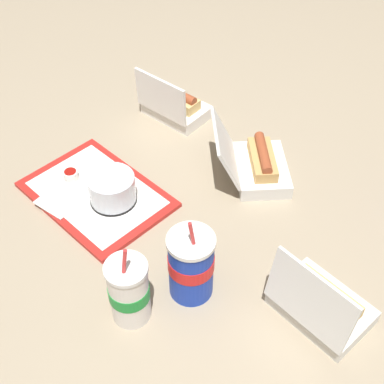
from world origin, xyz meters
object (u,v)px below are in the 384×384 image
Objects in this scene: clamshell_hotdog_center at (257,164)px; clamshell_hotdog_back at (175,105)px; ketchup_cup at (71,174)px; soda_cup_back at (191,265)px; plastic_fork at (108,177)px; cake_container at (112,190)px; soda_cup_center at (129,291)px; clamshell_hotdog_left at (321,303)px; food_tray at (97,194)px.

clamshell_hotdog_center is 0.35m from clamshell_hotdog_back.
soda_cup_back is (0.46, -0.09, 0.06)m from ketchup_cup.
plastic_fork is 0.47× the size of soda_cup_back.
ketchup_cup is 0.40m from clamshell_hotdog_back.
soda_cup_center reaches higher than cake_container.
clamshell_hotdog_back is at bearing 150.76° from clamshell_hotdog_left.
soda_cup_back is at bearing 13.51° from plastic_fork.
soda_cup_back reaches higher than ketchup_cup.
plastic_fork is 0.64m from clamshell_hotdog_left.
ketchup_cup is (-0.15, -0.01, -0.02)m from cake_container.
plastic_fork is at bearing -140.32° from clamshell_hotdog_center.
cake_container is at bearing -3.03° from plastic_fork.
soda_cup_center is (0.25, -0.22, 0.03)m from cake_container.
clamshell_hotdog_center reaches higher than food_tray.
soda_cup_back is at bearing -49.34° from clamshell_hotdog_back.
clamshell_hotdog_left is at bearing -41.54° from clamshell_hotdog_center.
plastic_fork is (0.08, 0.06, -0.01)m from ketchup_cup.
clamshell_hotdog_center is 1.25× the size of clamshell_hotdog_left.
clamshell_hotdog_back is 0.84× the size of soda_cup_back.
clamshell_hotdog_center is at bearing 138.46° from clamshell_hotdog_left.
soda_cup_center is at bearing -35.05° from food_tray.
clamshell_hotdog_center is (0.31, 0.26, 0.02)m from plastic_fork.
clamshell_hotdog_left is at bearing 22.60° from soda_cup_back.
cake_container is 0.39m from clamshell_hotdog_center.
food_tray is 0.43m from clamshell_hotdog_center.
food_tray is 3.67× the size of plastic_fork.
soda_cup_back is at bearing 62.37° from soda_cup_center.
food_tray is 0.39m from soda_cup_back.
food_tray is 1.45× the size of clamshell_hotdog_center.
soda_cup_center is at bearing -41.44° from cake_container.
food_tray is at bearing -172.21° from cake_container.
food_tray is 0.07m from cake_container.
food_tray is 10.10× the size of ketchup_cup.
ketchup_cup is at bearing -178.62° from clamshell_hotdog_left.
clamshell_hotdog_left is at bearing 35.72° from soda_cup_center.
soda_cup_back is (0.37, -0.09, 0.08)m from food_tray.
plastic_fork is 0.40m from clamshell_hotdog_center.
cake_container is (0.05, 0.01, 0.04)m from food_tray.
soda_cup_back is at bearing -157.40° from clamshell_hotdog_left.
cake_container is 0.15m from ketchup_cup.
ketchup_cup is at bearing 168.97° from soda_cup_back.
cake_container is 1.10× the size of plastic_fork.
clamshell_hotdog_center is 1.42× the size of clamshell_hotdog_back.
food_tray is at bearing -83.43° from clamshell_hotdog_back.
soda_cup_center reaches higher than clamshell_hotdog_back.
ketchup_cup is at bearing 151.51° from soda_cup_center.
clamshell_hotdog_left is (0.67, -0.38, 0.00)m from clamshell_hotdog_back.
soda_cup_center reaches higher than food_tray.
ketchup_cup is 0.47m from soda_cup_back.
clamshell_hotdog_center is 0.45m from clamshell_hotdog_left.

